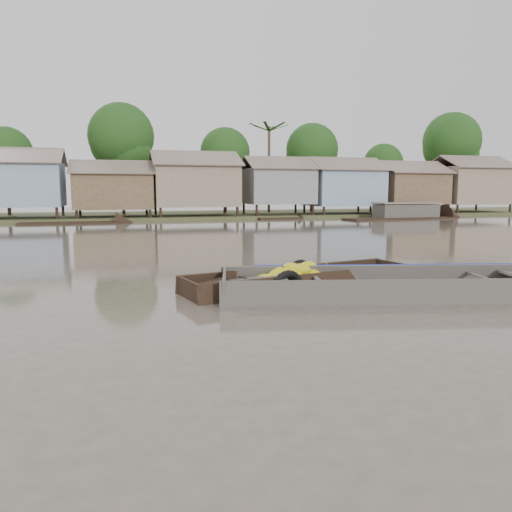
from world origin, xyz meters
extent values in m
plane|color=#524A3E|center=(0.00, 0.00, 0.00)|extent=(120.00, 120.00, 0.00)
cube|color=#384723|center=(0.00, 33.00, 0.00)|extent=(120.00, 12.00, 0.50)
cube|color=#7E92AD|center=(-10.50, 29.50, 2.70)|extent=(6.20, 5.20, 3.20)
cube|color=brown|center=(-10.50, 28.10, 4.75)|extent=(6.60, 3.02, 1.28)
cube|color=brown|center=(-10.50, 30.90, 4.75)|extent=(6.60, 3.02, 1.28)
cube|color=brown|center=(-3.80, 29.50, 2.20)|extent=(5.80, 4.60, 2.70)
cube|color=brown|center=(-3.80, 28.26, 4.00)|extent=(6.20, 2.67, 1.14)
cube|color=brown|center=(-3.80, 30.74, 4.00)|extent=(6.20, 2.67, 1.14)
cube|color=#7D6C56|center=(2.50, 29.50, 2.65)|extent=(6.50, 5.30, 3.30)
cube|color=brown|center=(2.50, 28.07, 4.75)|extent=(6.90, 3.08, 1.31)
cube|color=brown|center=(2.50, 30.93, 4.75)|extent=(6.90, 3.08, 1.31)
cube|color=gray|center=(9.50, 29.50, 2.60)|extent=(5.40, 4.70, 2.90)
cube|color=brown|center=(9.50, 28.23, 4.50)|extent=(5.80, 2.73, 1.17)
cube|color=brown|center=(9.50, 30.77, 4.50)|extent=(5.80, 2.73, 1.17)
cube|color=#7E92AD|center=(15.50, 29.50, 2.50)|extent=(6.00, 5.00, 3.10)
cube|color=brown|center=(15.50, 28.15, 4.50)|extent=(6.40, 2.90, 1.24)
cube|color=brown|center=(15.50, 30.85, 4.50)|extent=(6.40, 2.90, 1.24)
cube|color=brown|center=(22.00, 29.50, 2.45)|extent=(5.70, 4.90, 2.80)
cube|color=brown|center=(22.00, 28.18, 4.30)|extent=(6.10, 2.85, 1.21)
cube|color=brown|center=(22.00, 30.82, 4.30)|extent=(6.10, 2.85, 1.21)
cube|color=#7D6C56|center=(28.50, 29.50, 2.70)|extent=(6.30, 5.10, 3.40)
cube|color=brown|center=(28.50, 28.12, 4.85)|extent=(6.70, 2.96, 1.26)
cube|color=brown|center=(28.50, 30.88, 4.85)|extent=(6.70, 2.96, 1.26)
cylinder|color=#473323|center=(-12.00, 34.00, 2.45)|extent=(0.28, 0.28, 4.90)
sphere|color=#113711|center=(-12.00, 34.00, 5.25)|extent=(4.20, 4.20, 4.20)
cylinder|color=#473323|center=(-3.00, 33.00, 3.15)|extent=(0.28, 0.28, 6.30)
sphere|color=#113711|center=(-3.00, 33.00, 6.75)|extent=(5.40, 5.40, 5.40)
cylinder|color=#473323|center=(6.00, 34.00, 2.62)|extent=(0.28, 0.28, 5.25)
sphere|color=#113711|center=(6.00, 34.00, 5.62)|extent=(4.50, 4.50, 4.50)
cylinder|color=#473323|center=(14.00, 33.00, 2.80)|extent=(0.28, 0.28, 5.60)
sphere|color=#113711|center=(14.00, 33.00, 6.00)|extent=(4.80, 4.80, 4.80)
cylinder|color=#473323|center=(22.00, 34.00, 2.27)|extent=(0.28, 0.28, 4.55)
sphere|color=#113711|center=(22.00, 34.00, 4.88)|extent=(3.90, 3.90, 3.90)
cylinder|color=#473323|center=(29.00, 33.00, 3.32)|extent=(0.28, 0.28, 6.65)
sphere|color=#113711|center=(29.00, 33.00, 7.12)|extent=(5.70, 5.70, 5.70)
cylinder|color=#473323|center=(10.00, 33.50, 4.00)|extent=(0.24, 0.24, 8.00)
cube|color=black|center=(0.54, 0.50, -0.08)|extent=(5.94, 2.38, 0.08)
cube|color=black|center=(0.40, 1.12, 0.16)|extent=(5.86, 1.46, 0.55)
cube|color=black|center=(0.68, -0.12, 0.16)|extent=(5.86, 1.46, 0.55)
cube|color=black|center=(3.39, 1.14, 0.16)|extent=(0.34, 1.28, 0.52)
cube|color=black|center=(2.89, 1.03, 0.22)|extent=(1.24, 1.31, 0.20)
cube|color=black|center=(-2.31, -0.14, 0.16)|extent=(0.34, 1.28, 0.52)
cube|color=black|center=(-1.82, -0.03, 0.22)|extent=(1.24, 1.31, 0.20)
cube|color=black|center=(-0.82, 0.19, 0.27)|extent=(0.37, 1.24, 0.05)
cube|color=black|center=(1.90, 0.81, 0.27)|extent=(0.37, 1.24, 0.05)
ellipsoid|color=yellow|center=(0.00, 0.44, 0.37)|extent=(0.54, 0.43, 0.29)
ellipsoid|color=yellow|center=(1.60, 0.37, 0.19)|extent=(0.45, 0.36, 0.24)
ellipsoid|color=yellow|center=(0.72, 0.91, 0.26)|extent=(0.47, 0.37, 0.25)
ellipsoid|color=yellow|center=(-0.13, 0.03, 0.21)|extent=(0.53, 0.42, 0.29)
ellipsoid|color=yellow|center=(0.46, 0.62, 0.37)|extent=(0.51, 0.41, 0.28)
ellipsoid|color=yellow|center=(-0.40, 0.23, 0.17)|extent=(0.42, 0.33, 0.23)
ellipsoid|color=yellow|center=(1.05, 0.44, 0.40)|extent=(0.42, 0.33, 0.23)
ellipsoid|color=yellow|center=(0.75, 0.96, 0.25)|extent=(0.45, 0.36, 0.24)
ellipsoid|color=yellow|center=(0.92, 0.53, 0.38)|extent=(0.49, 0.39, 0.27)
ellipsoid|color=yellow|center=(0.71, 0.18, 0.22)|extent=(0.44, 0.35, 0.24)
ellipsoid|color=yellow|center=(-0.18, 0.13, 0.25)|extent=(0.54, 0.43, 0.29)
ellipsoid|color=yellow|center=(1.13, 0.93, 0.23)|extent=(0.47, 0.37, 0.26)
ellipsoid|color=yellow|center=(-0.14, 0.42, 0.34)|extent=(0.46, 0.37, 0.25)
ellipsoid|color=yellow|center=(0.27, 0.58, 0.35)|extent=(0.48, 0.38, 0.26)
ellipsoid|color=yellow|center=(0.48, 0.32, 0.43)|extent=(0.51, 0.41, 0.28)
ellipsoid|color=yellow|center=(0.64, 0.41, 0.38)|extent=(0.48, 0.38, 0.26)
ellipsoid|color=yellow|center=(0.24, 0.14, 0.33)|extent=(0.41, 0.33, 0.23)
ellipsoid|color=yellow|center=(0.18, 0.74, 0.34)|extent=(0.43, 0.34, 0.23)
ellipsoid|color=yellow|center=(1.31, 0.91, 0.28)|extent=(0.53, 0.42, 0.29)
ellipsoid|color=yellow|center=(1.35, 0.53, 0.30)|extent=(0.50, 0.39, 0.27)
ellipsoid|color=yellow|center=(-0.44, 0.42, 0.24)|extent=(0.49, 0.39, 0.27)
ellipsoid|color=yellow|center=(-0.32, 0.26, 0.26)|extent=(0.54, 0.43, 0.29)
ellipsoid|color=yellow|center=(0.71, 0.50, 0.47)|extent=(0.55, 0.44, 0.30)
ellipsoid|color=yellow|center=(0.32, 0.66, 0.34)|extent=(0.48, 0.38, 0.26)
ellipsoid|color=yellow|center=(0.55, 0.60, 0.45)|extent=(0.41, 0.33, 0.22)
ellipsoid|color=yellow|center=(0.32, 0.72, 0.30)|extent=(0.44, 0.35, 0.24)
ellipsoid|color=yellow|center=(0.33, 0.37, 0.38)|extent=(0.50, 0.40, 0.27)
ellipsoid|color=yellow|center=(-0.08, 0.14, 0.26)|extent=(0.48, 0.38, 0.26)
ellipsoid|color=yellow|center=(0.26, 0.49, 0.47)|extent=(0.51, 0.41, 0.28)
ellipsoid|color=yellow|center=(0.76, 0.36, 0.33)|extent=(0.47, 0.37, 0.26)
ellipsoid|color=yellow|center=(-0.08, 0.04, 0.19)|extent=(0.52, 0.41, 0.29)
ellipsoid|color=yellow|center=(-0.29, -0.04, 0.15)|extent=(0.43, 0.34, 0.23)
cylinder|color=#3F6626|center=(0.02, 0.38, 0.46)|extent=(0.04, 0.04, 0.19)
cylinder|color=#3F6626|center=(0.74, 0.55, 0.46)|extent=(0.04, 0.04, 0.19)
cylinder|color=#3F6626|center=(1.26, 0.66, 0.46)|extent=(0.04, 0.04, 0.19)
torus|color=black|center=(0.79, 1.30, 0.18)|extent=(0.78, 0.35, 0.75)
torus|color=black|center=(-0.13, -0.39, 0.18)|extent=(0.83, 0.36, 0.81)
cube|color=#443F39|center=(2.39, -1.01, -0.08)|extent=(8.21, 3.49, 0.08)
cube|color=#443F39|center=(2.61, -0.05, 0.21)|extent=(8.03, 2.01, 0.65)
cube|color=#443F39|center=(2.17, -1.97, 0.21)|extent=(8.03, 2.01, 0.65)
cube|color=#443F39|center=(-1.52, -0.11, 0.21)|extent=(0.51, 1.96, 0.62)
cube|color=#443F39|center=(-0.84, -0.26, 0.29)|extent=(1.74, 2.00, 0.25)
cube|color=#443F39|center=(0.52, -0.58, 0.34)|extent=(0.53, 1.90, 0.05)
cube|color=#443F39|center=(4.26, -1.44, 0.34)|extent=(0.53, 1.90, 0.05)
cube|color=#665E54|center=(2.39, -1.01, -0.03)|extent=(6.30, 2.90, 0.02)
cube|color=#0E1A8F|center=(2.63, 0.01, 0.46)|extent=(6.48, 1.58, 0.16)
torus|color=olive|center=(4.23, -1.77, 0.00)|extent=(0.46, 0.46, 0.07)
torus|color=olive|center=(4.23, -1.77, 0.04)|extent=(0.37, 0.37, 0.07)
cube|color=black|center=(-6.75, 25.65, -0.05)|extent=(6.62, 1.61, 0.35)
cube|color=black|center=(8.88, 26.96, -0.05)|extent=(3.71, 1.16, 0.35)
cube|color=black|center=(18.14, 24.36, -0.05)|extent=(9.86, 3.29, 0.35)
cube|color=black|center=(19.00, 25.00, 0.55)|extent=(5.00, 2.00, 1.20)
camera|label=1|loc=(-3.79, -10.68, 2.35)|focal=35.00mm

